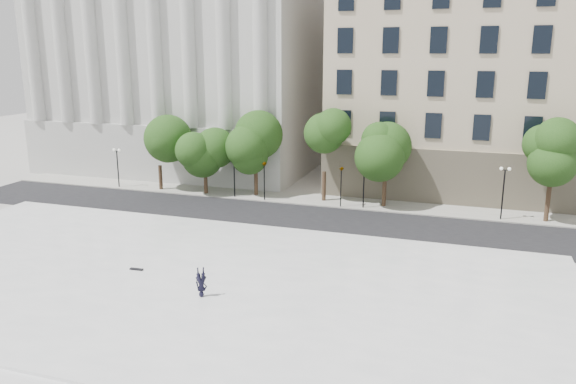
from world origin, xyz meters
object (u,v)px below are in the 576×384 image
Objects in this scene: traffic_light_west at (264,162)px; person_lying at (202,293)px; traffic_light_east at (341,168)px; skateboard at (136,269)px.

traffic_light_west is 22.02m from person_lying.
traffic_light_west reaches higher than traffic_light_east.
skateboard is at bearing -93.42° from traffic_light_west.
traffic_light_east is 4.94× the size of skateboard.
traffic_light_west is at bearing 74.80° from person_lying.
traffic_light_west reaches higher than person_lying.
traffic_light_east is 21.76m from person_lying.
traffic_light_east is at bearing 0.00° from traffic_light_west.
traffic_light_west is 2.52× the size of person_lying.
skateboard is at bearing -113.40° from traffic_light_east.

